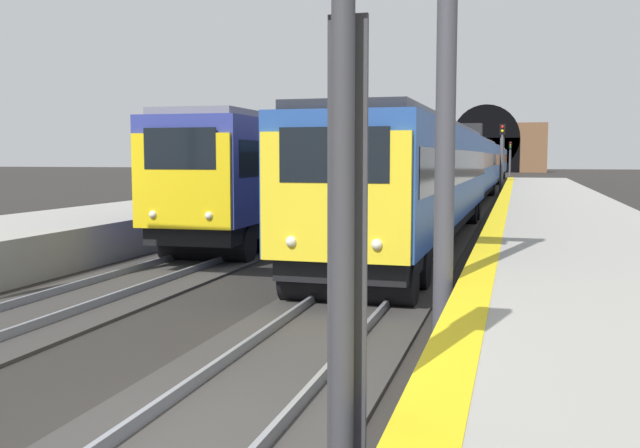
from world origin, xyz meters
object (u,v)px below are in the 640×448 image
Objects in this scene: train_main_approaching at (476,165)px; train_adjacent_platform at (385,164)px; railway_signal_near at (343,122)px; catenary_mast_near at (362,143)px; railway_signal_far at (510,155)px; railway_signal_mid at (502,154)px.

train_main_approaching is 10.54m from train_adjacent_platform.
railway_signal_near is 0.61× the size of catenary_mast_near.
train_adjacent_platform is 11.86× the size of railway_signal_far.
railway_signal_near is (-40.44, -7.03, 0.73)m from train_adjacent_platform.
catenary_mast_near is at bearing -21.22° from railway_signal_far.
train_adjacent_platform is (-9.16, 5.20, 0.12)m from train_main_approaching.
railway_signal_far is (53.86, -1.83, 0.80)m from train_main_approaching.
catenary_mast_near is (26.40, 7.19, 1.87)m from train_adjacent_platform.
train_adjacent_platform is 27.43m from catenary_mast_near.
catenary_mast_near is at bearing -167.99° from railway_signal_near.
catenary_mast_near is (17.24, 12.38, 2.00)m from train_main_approaching.
railway_signal_near is (-49.61, -1.83, 0.86)m from train_main_approaching.
train_adjacent_platform is 41.06m from railway_signal_near.
train_adjacent_platform is 63.42m from railway_signal_far.
train_main_approaching is 21.32m from catenary_mast_near.
railway_signal_far is at bearing 178.70° from train_main_approaching.
railway_signal_near reaches higher than railway_signal_far.
catenary_mast_near reaches higher than train_adjacent_platform.
train_adjacent_platform is 10.79m from railway_signal_mid.
catenary_mast_near is (-36.62, 14.22, 1.19)m from railway_signal_far.
railway_signal_near is 103.47m from railway_signal_far.
railway_signal_near is 68.35m from catenary_mast_near.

